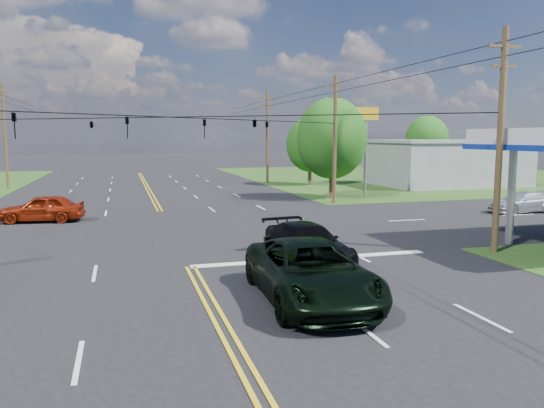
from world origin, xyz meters
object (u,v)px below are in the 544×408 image
object	(u,v)px
pole_se	(500,139)
retail_ne	(445,164)
tree_right_b	(310,144)
pickup_dkgreen	(311,272)
tree_far_r	(427,141)
pole_ne	(335,138)
pole_right_far	(267,135)
pole_left_far	(5,135)
suv_black	(307,244)
tree_right_a	(332,138)

from	to	relation	value
pole_se	retail_ne	bearing A→B (deg)	59.62
tree_right_b	pickup_dkgreen	distance (m)	39.75
tree_far_r	pickup_dkgreen	world-z (taller)	tree_far_r
retail_ne	pole_se	bearing A→B (deg)	-120.38
retail_ne	tree_far_r	distance (m)	11.02
pole_se	pickup_dkgreen	distance (m)	11.58
pole_ne	pole_right_far	distance (m)	19.00
pole_ne	pole_right_far	bearing A→B (deg)	90.00
pole_left_far	tree_far_r	world-z (taller)	pole_left_far
retail_ne	pole_left_far	distance (m)	43.84
retail_ne	tree_far_r	world-z (taller)	tree_far_r
pole_se	tree_far_r	distance (m)	44.30
pole_ne	retail_ne	bearing A→B (deg)	32.91
suv_black	pole_left_far	bearing A→B (deg)	108.23
retail_ne	suv_black	size ratio (longest dim) A/B	2.64
tree_right_a	pole_ne	bearing A→B (deg)	-108.43
retail_ne	pickup_dkgreen	world-z (taller)	retail_ne
pickup_dkgreen	suv_black	xyz separation A→B (m)	(1.59, 4.74, -0.14)
pole_se	pole_right_far	bearing A→B (deg)	90.00
tree_far_r	tree_right_b	bearing A→B (deg)	-161.08
pickup_dkgreen	suv_black	bearing A→B (deg)	73.80
pole_ne	tree_right_b	distance (m)	15.42
pole_left_far	pole_right_far	size ratio (longest dim) A/B	1.00
suv_black	pole_ne	bearing A→B (deg)	56.84
pole_se	pole_ne	distance (m)	18.00
pole_right_far	pickup_dkgreen	size ratio (longest dim) A/B	1.53
tree_far_r	pickup_dkgreen	xyz separation A→B (m)	(-31.00, -43.24, -3.63)
pole_ne	pole_left_far	world-z (taller)	pole_left_far
pole_se	pickup_dkgreen	world-z (taller)	pole_se
pole_ne	suv_black	size ratio (longest dim) A/B	1.79
retail_ne	pickup_dkgreen	xyz separation A→B (m)	(-27.00, -33.24, -1.29)
pole_se	pickup_dkgreen	bearing A→B (deg)	-157.04
tree_right_b	pickup_dkgreen	world-z (taller)	tree_right_b
suv_black	tree_right_a	bearing A→B (deg)	57.85
pole_ne	tree_right_a	bearing A→B (deg)	71.57
pole_left_far	tree_right_b	bearing A→B (deg)	-7.72
pole_ne	pickup_dkgreen	bearing A→B (deg)	-114.21
pole_se	suv_black	xyz separation A→B (m)	(-8.41, 0.50, -4.15)
retail_ne	tree_right_a	world-z (taller)	tree_right_a
tree_right_a	suv_black	world-z (taller)	tree_right_a
pole_left_far	suv_black	xyz separation A→B (m)	(17.59, -36.50, -4.40)
tree_right_a	pickup_dkgreen	distance (m)	27.81
retail_ne	pole_se	xyz separation A→B (m)	(-17.00, -29.00, 2.72)
pole_right_far	tree_right_a	bearing A→B (deg)	-86.42
retail_ne	tree_right_a	bearing A→B (deg)	-153.43
pole_right_far	tree_far_r	xyz separation A→B (m)	(21.00, 2.00, -0.62)
tree_right_a	pole_left_far	bearing A→B (deg)	149.35
tree_right_b	pickup_dkgreen	xyz separation A→B (m)	(-13.50, -37.24, -3.31)
retail_ne	tree_right_b	bearing A→B (deg)	163.50
tree_right_a	tree_right_b	bearing A→B (deg)	78.23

